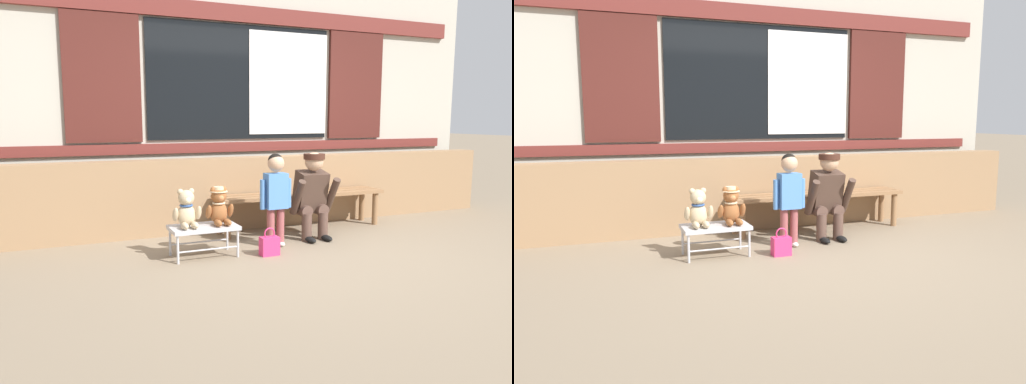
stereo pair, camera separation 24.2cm
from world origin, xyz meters
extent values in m
plane|color=#84725B|center=(0.00, 0.00, 0.00)|extent=(60.00, 60.00, 0.00)
cube|color=#997551|center=(0.00, 1.43, 0.42)|extent=(6.79, 0.25, 0.85)
cube|color=#B7B2A3|center=(0.00, 1.95, 1.81)|extent=(6.93, 0.20, 3.63)
cube|color=maroon|center=(0.00, 1.83, 0.95)|extent=(6.38, 0.04, 0.12)
cube|color=black|center=(0.00, 1.84, 1.75)|extent=(2.40, 0.03, 1.40)
cube|color=white|center=(0.64, 1.82, 1.75)|extent=(1.11, 0.02, 1.29)
cube|color=#4C1E19|center=(-1.68, 1.83, 1.75)|extent=(0.84, 0.05, 1.43)
cube|color=#4C1E19|center=(1.68, 1.83, 1.75)|extent=(0.84, 0.05, 1.43)
cube|color=maroon|center=(0.00, 1.82, 2.57)|extent=(6.38, 0.06, 0.20)
cube|color=#8E6642|center=(0.43, 0.92, 0.42)|extent=(2.10, 0.11, 0.04)
cube|color=#8E6642|center=(0.43, 1.06, 0.42)|extent=(2.10, 0.11, 0.04)
cube|color=#8E6642|center=(0.43, 1.20, 0.42)|extent=(2.10, 0.11, 0.04)
cylinder|color=#8E6642|center=(-0.54, 0.92, 0.20)|extent=(0.07, 0.07, 0.40)
cylinder|color=#8E6642|center=(-0.54, 1.20, 0.20)|extent=(0.07, 0.07, 0.40)
cylinder|color=#8E6642|center=(1.40, 0.92, 0.20)|extent=(0.07, 0.07, 0.40)
cylinder|color=#8E6642|center=(1.40, 1.20, 0.20)|extent=(0.07, 0.07, 0.40)
cube|color=#BCBCC1|center=(-0.97, 0.39, 0.28)|extent=(0.64, 0.36, 0.04)
cylinder|color=#BCBCC1|center=(-1.26, 0.24, 0.13)|extent=(0.02, 0.02, 0.26)
cylinder|color=#BCBCC1|center=(-1.26, 0.54, 0.13)|extent=(0.02, 0.02, 0.26)
cylinder|color=#BCBCC1|center=(-0.68, 0.24, 0.13)|extent=(0.02, 0.02, 0.26)
cylinder|color=#BCBCC1|center=(-0.68, 0.54, 0.13)|extent=(0.02, 0.02, 0.26)
cylinder|color=#BCBCC1|center=(-0.97, 0.24, 0.10)|extent=(0.58, 0.02, 0.02)
cylinder|color=#BCBCC1|center=(-0.97, 0.54, 0.10)|extent=(0.58, 0.02, 0.02)
ellipsoid|color=#CCB289|center=(-1.13, 0.41, 0.41)|extent=(0.17, 0.14, 0.22)
sphere|color=#CCB289|center=(-1.13, 0.40, 0.58)|extent=(0.15, 0.15, 0.15)
sphere|color=#FFEEBB|center=(-1.13, 0.34, 0.56)|extent=(0.06, 0.06, 0.06)
sphere|color=#CCB289|center=(-1.18, 0.41, 0.63)|extent=(0.06, 0.06, 0.06)
ellipsoid|color=#CCB289|center=(-1.24, 0.38, 0.43)|extent=(0.06, 0.11, 0.16)
ellipsoid|color=#CCB289|center=(-1.17, 0.29, 0.33)|extent=(0.06, 0.15, 0.06)
sphere|color=#CCB289|center=(-1.08, 0.41, 0.63)|extent=(0.06, 0.06, 0.06)
ellipsoid|color=#CCB289|center=(-1.02, 0.38, 0.43)|extent=(0.06, 0.11, 0.16)
ellipsoid|color=#CCB289|center=(-1.08, 0.29, 0.33)|extent=(0.06, 0.15, 0.06)
torus|color=#335699|center=(-1.13, 0.40, 0.51)|extent=(0.13, 0.13, 0.02)
ellipsoid|color=#93562D|center=(-0.81, 0.41, 0.41)|extent=(0.17, 0.14, 0.22)
sphere|color=#93562D|center=(-0.81, 0.40, 0.58)|extent=(0.15, 0.15, 0.15)
sphere|color=#C87B48|center=(-0.81, 0.34, 0.56)|extent=(0.06, 0.06, 0.06)
sphere|color=#93562D|center=(-0.86, 0.41, 0.63)|extent=(0.06, 0.06, 0.06)
ellipsoid|color=#93562D|center=(-0.92, 0.38, 0.43)|extent=(0.06, 0.11, 0.16)
ellipsoid|color=#93562D|center=(-0.85, 0.29, 0.33)|extent=(0.06, 0.15, 0.06)
sphere|color=#93562D|center=(-0.76, 0.41, 0.63)|extent=(0.06, 0.06, 0.06)
ellipsoid|color=#93562D|center=(-0.70, 0.38, 0.43)|extent=(0.06, 0.11, 0.16)
ellipsoid|color=#93562D|center=(-0.76, 0.29, 0.33)|extent=(0.06, 0.15, 0.06)
torus|color=beige|center=(-0.81, 0.40, 0.51)|extent=(0.13, 0.13, 0.02)
cylinder|color=beige|center=(-0.81, 0.40, 0.62)|extent=(0.17, 0.17, 0.01)
cylinder|color=beige|center=(-0.81, 0.40, 0.64)|extent=(0.10, 0.10, 0.04)
cylinder|color=#994C4C|center=(-0.24, 0.45, 0.22)|extent=(0.08, 0.08, 0.36)
ellipsoid|color=silver|center=(-0.24, 0.43, 0.03)|extent=(0.07, 0.12, 0.05)
cylinder|color=#994C4C|center=(-0.13, 0.45, 0.22)|extent=(0.08, 0.08, 0.36)
ellipsoid|color=silver|center=(-0.13, 0.43, 0.03)|extent=(0.07, 0.12, 0.05)
cube|color=#4C84CC|center=(-0.18, 0.45, 0.58)|extent=(0.22, 0.15, 0.36)
cylinder|color=#4C84CC|center=(-0.33, 0.45, 0.55)|extent=(0.06, 0.06, 0.30)
cylinder|color=#4C84CC|center=(-0.04, 0.45, 0.55)|extent=(0.06, 0.06, 0.30)
sphere|color=tan|center=(-0.18, 0.45, 0.86)|extent=(0.17, 0.17, 0.17)
sphere|color=black|center=(-0.18, 0.46, 0.88)|extent=(0.16, 0.16, 0.16)
cylinder|color=brown|center=(0.23, 0.53, 0.15)|extent=(0.11, 0.11, 0.30)
cylinder|color=brown|center=(0.23, 0.67, 0.32)|extent=(0.13, 0.32, 0.13)
ellipsoid|color=black|center=(0.23, 0.45, 0.03)|extent=(0.09, 0.20, 0.06)
cylinder|color=brown|center=(0.43, 0.53, 0.15)|extent=(0.11, 0.11, 0.30)
cylinder|color=brown|center=(0.43, 0.67, 0.32)|extent=(0.13, 0.32, 0.13)
ellipsoid|color=black|center=(0.43, 0.45, 0.03)|extent=(0.09, 0.20, 0.06)
cube|color=#473328|center=(0.33, 0.64, 0.52)|extent=(0.32, 0.30, 0.47)
cylinder|color=#473328|center=(0.12, 0.54, 0.48)|extent=(0.08, 0.28, 0.40)
cylinder|color=#473328|center=(0.54, 0.54, 0.48)|extent=(0.08, 0.28, 0.40)
sphere|color=tan|center=(0.33, 0.57, 0.85)|extent=(0.20, 0.20, 0.20)
cylinder|color=#422319|center=(0.33, 0.57, 0.91)|extent=(0.23, 0.23, 0.06)
cube|color=brown|center=(0.52, 0.73, 0.38)|extent=(0.10, 0.22, 0.16)
cube|color=#E53370|center=(-0.37, 0.18, 0.09)|extent=(0.18, 0.11, 0.18)
torus|color=#E53370|center=(-0.37, 0.18, 0.22)|extent=(0.11, 0.01, 0.11)
camera|label=1|loc=(-2.28, -3.98, 1.31)|focal=34.28mm
camera|label=2|loc=(-2.06, -4.07, 1.31)|focal=34.28mm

